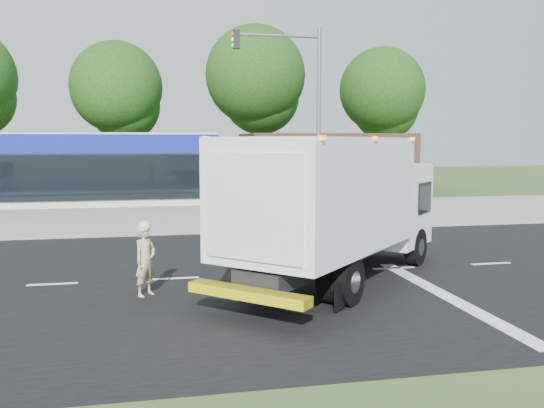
# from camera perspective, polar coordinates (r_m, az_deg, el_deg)

# --- Properties ---
(ground) EXTENTS (120.00, 120.00, 0.00)m
(ground) POSITION_cam_1_polar(r_m,az_deg,el_deg) (15.52, 1.66, -6.91)
(ground) COLOR #385123
(ground) RESTS_ON ground
(road_asphalt) EXTENTS (60.00, 14.00, 0.02)m
(road_asphalt) POSITION_cam_1_polar(r_m,az_deg,el_deg) (15.52, 1.66, -6.90)
(road_asphalt) COLOR black
(road_asphalt) RESTS_ON ground
(sidewalk) EXTENTS (60.00, 2.40, 0.12)m
(sidewalk) POSITION_cam_1_polar(r_m,az_deg,el_deg) (23.43, -2.93, -2.29)
(sidewalk) COLOR gray
(sidewalk) RESTS_ON ground
(parking_apron) EXTENTS (60.00, 9.00, 0.02)m
(parking_apron) POSITION_cam_1_polar(r_m,az_deg,el_deg) (29.14, -4.64, -0.73)
(parking_apron) COLOR gray
(parking_apron) RESTS_ON ground
(lane_markings) EXTENTS (55.20, 7.00, 0.01)m
(lane_markings) POSITION_cam_1_polar(r_m,az_deg,el_deg) (14.63, 8.09, -7.72)
(lane_markings) COLOR silver
(lane_markings) RESTS_ON road_asphalt
(ems_box_truck) EXTENTS (7.47, 7.69, 3.64)m
(ems_box_truck) POSITION_cam_1_polar(r_m,az_deg,el_deg) (14.27, 6.37, 0.43)
(ems_box_truck) COLOR black
(ems_box_truck) RESTS_ON ground
(emergency_worker) EXTENTS (0.70, 0.70, 1.75)m
(emergency_worker) POSITION_cam_1_polar(r_m,az_deg,el_deg) (13.49, -12.44, -5.32)
(emergency_worker) COLOR #C5B383
(emergency_worker) RESTS_ON ground
(retail_strip_mall) EXTENTS (18.00, 6.20, 4.00)m
(retail_strip_mall) POSITION_cam_1_polar(r_m,az_deg,el_deg) (35.12, -20.64, 3.36)
(retail_strip_mall) COLOR beige
(retail_strip_mall) RESTS_ON ground
(brown_storefront) EXTENTS (10.00, 6.70, 4.00)m
(brown_storefront) POSITION_cam_1_polar(r_m,az_deg,el_deg) (36.27, 5.24, 3.79)
(brown_storefront) COLOR #382316
(brown_storefront) RESTS_ON ground
(traffic_signal_pole) EXTENTS (3.51, 0.25, 8.00)m
(traffic_signal_pole) POSITION_cam_1_polar(r_m,az_deg,el_deg) (23.10, 3.10, 9.68)
(traffic_signal_pole) COLOR gray
(traffic_signal_pole) RESTS_ON ground
(background_trees) EXTENTS (36.77, 7.39, 12.10)m
(background_trees) POSITION_cam_1_polar(r_m,az_deg,el_deg) (43.13, -8.18, 11.29)
(background_trees) COLOR #332114
(background_trees) RESTS_ON ground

